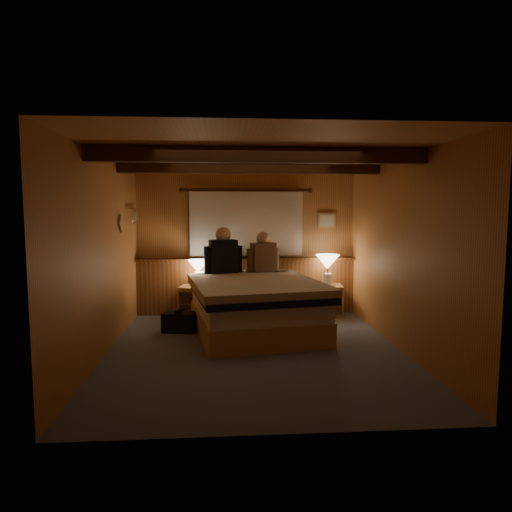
{
  "coord_description": "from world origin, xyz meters",
  "views": [
    {
      "loc": [
        -0.39,
        -5.46,
        1.76
      ],
      "look_at": [
        0.04,
        0.4,
        1.14
      ],
      "focal_mm": 32.0,
      "sensor_mm": 36.0,
      "label": 1
    }
  ],
  "objects": [
    {
      "name": "wall_back",
      "position": [
        0.0,
        2.1,
        1.2
      ],
      "size": [
        3.6,
        0.0,
        3.6
      ],
      "primitive_type": "plane",
      "rotation": [
        1.57,
        0.0,
        0.0
      ],
      "color": "#B88042",
      "rests_on": "floor"
    },
    {
      "name": "ceiling_beams",
      "position": [
        0.0,
        0.15,
        2.31
      ],
      "size": [
        3.6,
        1.65,
        0.16
      ],
      "color": "#3F200F",
      "rests_on": "ceiling"
    },
    {
      "name": "bed",
      "position": [
        0.05,
        0.89,
        0.39
      ],
      "size": [
        2.02,
        2.45,
        0.75
      ],
      "rotation": [
        0.0,
        0.0,
        0.17
      ],
      "color": "tan",
      "rests_on": "floor"
    },
    {
      "name": "floor",
      "position": [
        0.0,
        0.0,
        0.0
      ],
      "size": [
        4.2,
        4.2,
        0.0
      ],
      "primitive_type": "plane",
      "color": "#494D57",
      "rests_on": "ground"
    },
    {
      "name": "curtain_window",
      "position": [
        0.0,
        2.03,
        1.52
      ],
      "size": [
        2.18,
        0.09,
        1.11
      ],
      "color": "#3F200F",
      "rests_on": "wall_back"
    },
    {
      "name": "framed_print",
      "position": [
        1.35,
        2.08,
        1.55
      ],
      "size": [
        0.3,
        0.04,
        0.25
      ],
      "color": "tan",
      "rests_on": "wall_back"
    },
    {
      "name": "wall_right",
      "position": [
        1.8,
        0.0,
        1.2
      ],
      "size": [
        0.0,
        4.2,
        4.2
      ],
      "primitive_type": "plane",
      "rotation": [
        1.57,
        0.0,
        -1.57
      ],
      "color": "#B88042",
      "rests_on": "floor"
    },
    {
      "name": "ceiling",
      "position": [
        0.0,
        0.0,
        2.4
      ],
      "size": [
        4.2,
        4.2,
        0.0
      ],
      "primitive_type": "plane",
      "rotation": [
        3.14,
        0.0,
        0.0
      ],
      "color": "#C38A49",
      "rests_on": "wall_back"
    },
    {
      "name": "person_left",
      "position": [
        -0.38,
        1.64,
        1.04
      ],
      "size": [
        0.6,
        0.33,
        0.75
      ],
      "rotation": [
        0.0,
        0.0,
        0.23
      ],
      "color": "black",
      "rests_on": "bed"
    },
    {
      "name": "nightstand_left",
      "position": [
        -0.83,
        1.76,
        0.26
      ],
      "size": [
        0.55,
        0.51,
        0.52
      ],
      "rotation": [
        0.0,
        0.0,
        -0.21
      ],
      "color": "tan",
      "rests_on": "floor"
    },
    {
      "name": "duffel_bag",
      "position": [
        -1.01,
        0.97,
        0.15
      ],
      "size": [
        0.5,
        0.35,
        0.33
      ],
      "rotation": [
        0.0,
        0.0,
        -0.18
      ],
      "color": "black",
      "rests_on": "floor"
    },
    {
      "name": "nightstand_right",
      "position": [
        1.31,
        1.75,
        0.25
      ],
      "size": [
        0.5,
        0.46,
        0.51
      ],
      "rotation": [
        0.0,
        0.0,
        -0.1
      ],
      "color": "tan",
      "rests_on": "floor"
    },
    {
      "name": "coat_rail",
      "position": [
        -1.72,
        1.58,
        1.67
      ],
      "size": [
        0.05,
        0.55,
        0.24
      ],
      "color": "silver",
      "rests_on": "wall_left"
    },
    {
      "name": "wall_left",
      "position": [
        -1.8,
        0.0,
        1.2
      ],
      "size": [
        0.0,
        4.2,
        4.2
      ],
      "primitive_type": "plane",
      "rotation": [
        1.57,
        0.0,
        1.57
      ],
      "color": "#B88042",
      "rests_on": "floor"
    },
    {
      "name": "lamp_left",
      "position": [
        -0.78,
        1.73,
        0.82
      ],
      "size": [
        0.33,
        0.33,
        0.42
      ],
      "color": "white",
      "rests_on": "nightstand_left"
    },
    {
      "name": "wainscot",
      "position": [
        0.0,
        2.04,
        0.49
      ],
      "size": [
        3.6,
        0.23,
        0.94
      ],
      "color": "brown",
      "rests_on": "wall_back"
    },
    {
      "name": "person_right",
      "position": [
        0.25,
        1.75,
        1.01
      ],
      "size": [
        0.53,
        0.32,
        0.67
      ],
      "rotation": [
        0.0,
        0.0,
        0.3
      ],
      "color": "#533521",
      "rests_on": "bed"
    },
    {
      "name": "lamp_right",
      "position": [
        1.3,
        1.76,
        0.86
      ],
      "size": [
        0.38,
        0.38,
        0.5
      ],
      "color": "white",
      "rests_on": "nightstand_right"
    },
    {
      "name": "wall_front",
      "position": [
        0.0,
        -2.1,
        1.2
      ],
      "size": [
        3.6,
        0.0,
        3.6
      ],
      "primitive_type": "plane",
      "rotation": [
        -1.57,
        0.0,
        0.0
      ],
      "color": "#B88042",
      "rests_on": "floor"
    }
  ]
}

